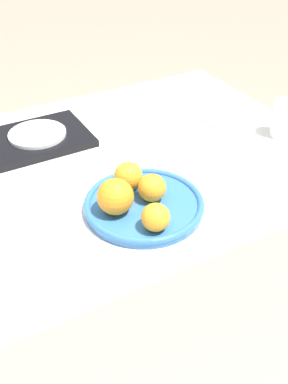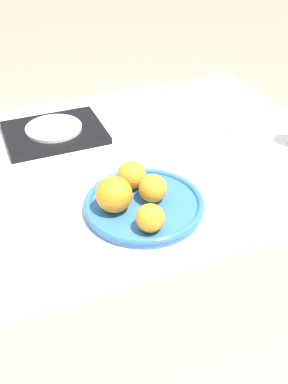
{
  "view_description": "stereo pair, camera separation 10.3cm",
  "coord_description": "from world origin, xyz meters",
  "px_view_note": "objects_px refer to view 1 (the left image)",
  "views": [
    {
      "loc": [
        -0.38,
        -0.95,
        1.41
      ],
      "look_at": [
        0.03,
        -0.22,
        0.8
      ],
      "focal_mm": 42.0,
      "sensor_mm": 36.0,
      "label": 1
    },
    {
      "loc": [
        -0.28,
        -0.99,
        1.41
      ],
      "look_at": [
        0.03,
        -0.22,
        0.8
      ],
      "focal_mm": 42.0,
      "sensor_mm": 36.0,
      "label": 2
    }
  ],
  "objects_px": {
    "napkin": "(227,122)",
    "orange_3": "(156,217)",
    "serving_tray": "(38,138)",
    "orange_0": "(152,188)",
    "side_plate": "(37,134)",
    "orange_2": "(115,197)",
    "water_glass": "(284,119)",
    "orange_1": "(128,176)",
    "fruit_platter": "(144,205)"
  },
  "relations": [
    {
      "from": "water_glass",
      "to": "side_plate",
      "type": "bearing_deg",
      "value": 153.6
    },
    {
      "from": "orange_3",
      "to": "side_plate",
      "type": "height_order",
      "value": "orange_3"
    },
    {
      "from": "orange_0",
      "to": "napkin",
      "type": "relative_size",
      "value": 0.46
    },
    {
      "from": "orange_0",
      "to": "orange_1",
      "type": "bearing_deg",
      "value": 111.3
    },
    {
      "from": "fruit_platter",
      "to": "serving_tray",
      "type": "distance_m",
      "value": 0.44
    },
    {
      "from": "water_glass",
      "to": "napkin",
      "type": "bearing_deg",
      "value": 122.47
    },
    {
      "from": "orange_0",
      "to": "orange_1",
      "type": "xyz_separation_m",
      "value": [
        -0.03,
        0.07,
        0.0
      ]
    },
    {
      "from": "orange_0",
      "to": "side_plate",
      "type": "xyz_separation_m",
      "value": [
        -0.14,
        0.43,
        -0.03
      ]
    },
    {
      "from": "orange_1",
      "to": "fruit_platter",
      "type": "bearing_deg",
      "value": -87.55
    },
    {
      "from": "orange_0",
      "to": "side_plate",
      "type": "bearing_deg",
      "value": 107.82
    },
    {
      "from": "fruit_platter",
      "to": "side_plate",
      "type": "distance_m",
      "value": 0.44
    },
    {
      "from": "orange_0",
      "to": "water_glass",
      "type": "distance_m",
      "value": 0.52
    },
    {
      "from": "orange_3",
      "to": "napkin",
      "type": "distance_m",
      "value": 0.58
    },
    {
      "from": "orange_1",
      "to": "side_plate",
      "type": "relative_size",
      "value": 0.42
    },
    {
      "from": "fruit_platter",
      "to": "napkin",
      "type": "bearing_deg",
      "value": 29.89
    },
    {
      "from": "orange_1",
      "to": "serving_tray",
      "type": "height_order",
      "value": "orange_1"
    },
    {
      "from": "orange_2",
      "to": "side_plate",
      "type": "height_order",
      "value": "orange_2"
    },
    {
      "from": "serving_tray",
      "to": "napkin",
      "type": "distance_m",
      "value": 0.58
    },
    {
      "from": "orange_2",
      "to": "water_glass",
      "type": "height_order",
      "value": "water_glass"
    },
    {
      "from": "orange_3",
      "to": "side_plate",
      "type": "distance_m",
      "value": 0.53
    },
    {
      "from": "orange_3",
      "to": "serving_tray",
      "type": "distance_m",
      "value": 0.53
    },
    {
      "from": "orange_1",
      "to": "side_plate",
      "type": "distance_m",
      "value": 0.38
    },
    {
      "from": "orange_2",
      "to": "water_glass",
      "type": "relative_size",
      "value": 0.77
    },
    {
      "from": "orange_3",
      "to": "side_plate",
      "type": "bearing_deg",
      "value": 99.87
    },
    {
      "from": "water_glass",
      "to": "fruit_platter",
      "type": "bearing_deg",
      "value": -168.46
    },
    {
      "from": "orange_3",
      "to": "orange_1",
      "type": "bearing_deg",
      "value": 83.03
    },
    {
      "from": "orange_2",
      "to": "serving_tray",
      "type": "bearing_deg",
      "value": 95.74
    },
    {
      "from": "serving_tray",
      "to": "napkin",
      "type": "bearing_deg",
      "value": -17.64
    },
    {
      "from": "orange_1",
      "to": "orange_3",
      "type": "xyz_separation_m",
      "value": [
        -0.02,
        -0.16,
        -0.0
      ]
    },
    {
      "from": "orange_2",
      "to": "orange_3",
      "type": "height_order",
      "value": "orange_2"
    },
    {
      "from": "fruit_platter",
      "to": "orange_1",
      "type": "xyz_separation_m",
      "value": [
        -0.0,
        0.07,
        0.04
      ]
    },
    {
      "from": "orange_0",
      "to": "orange_1",
      "type": "relative_size",
      "value": 0.95
    },
    {
      "from": "orange_0",
      "to": "orange_2",
      "type": "bearing_deg",
      "value": 179.7
    },
    {
      "from": "side_plate",
      "to": "orange_0",
      "type": "bearing_deg",
      "value": -72.18
    },
    {
      "from": "fruit_platter",
      "to": "serving_tray",
      "type": "height_order",
      "value": "fruit_platter"
    },
    {
      "from": "orange_3",
      "to": "napkin",
      "type": "bearing_deg",
      "value": 36.62
    },
    {
      "from": "fruit_platter",
      "to": "orange_0",
      "type": "height_order",
      "value": "orange_0"
    },
    {
      "from": "fruit_platter",
      "to": "orange_0",
      "type": "relative_size",
      "value": 4.28
    },
    {
      "from": "side_plate",
      "to": "orange_3",
      "type": "bearing_deg",
      "value": -80.13
    },
    {
      "from": "orange_3",
      "to": "fruit_platter",
      "type": "bearing_deg",
      "value": 75.89
    },
    {
      "from": "orange_3",
      "to": "serving_tray",
      "type": "bearing_deg",
      "value": 99.87
    },
    {
      "from": "fruit_platter",
      "to": "orange_1",
      "type": "relative_size",
      "value": 4.07
    },
    {
      "from": "side_plate",
      "to": "napkin",
      "type": "bearing_deg",
      "value": -17.64
    },
    {
      "from": "napkin",
      "to": "orange_3",
      "type": "bearing_deg",
      "value": -143.38
    },
    {
      "from": "orange_0",
      "to": "serving_tray",
      "type": "distance_m",
      "value": 0.45
    },
    {
      "from": "water_glass",
      "to": "orange_2",
      "type": "bearing_deg",
      "value": -170.17
    },
    {
      "from": "water_glass",
      "to": "serving_tray",
      "type": "bearing_deg",
      "value": 153.6
    },
    {
      "from": "orange_0",
      "to": "serving_tray",
      "type": "xyz_separation_m",
      "value": [
        -0.14,
        0.43,
        -0.04
      ]
    },
    {
      "from": "orange_2",
      "to": "napkin",
      "type": "height_order",
      "value": "orange_2"
    },
    {
      "from": "serving_tray",
      "to": "side_plate",
      "type": "distance_m",
      "value": 0.02
    }
  ]
}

